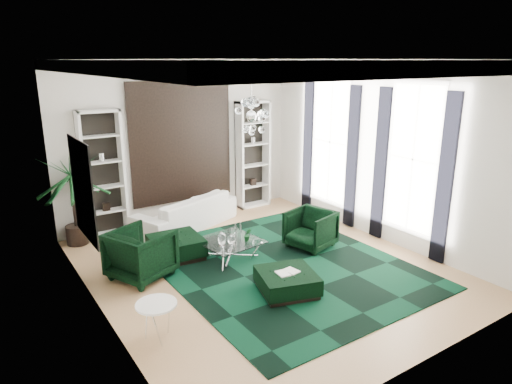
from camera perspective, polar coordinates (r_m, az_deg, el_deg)
floor at (r=8.81m, az=0.84°, el=-9.40°), size 6.00×7.00×0.02m
ceiling at (r=7.95m, az=0.95°, el=16.29°), size 6.00×7.00×0.02m
wall_back at (r=11.18m, az=-9.40°, el=6.20°), size 6.00×0.02×3.80m
wall_front at (r=5.75m, az=21.14°, el=-4.16°), size 6.00×0.02×3.80m
wall_left at (r=6.98m, az=-19.94°, el=-0.56°), size 0.02×7.00×3.80m
wall_right at (r=10.15m, az=15.10°, el=4.86°), size 0.02×7.00×3.80m
crown_molding at (r=7.95m, az=0.95°, el=15.50°), size 6.00×7.00×0.18m
ceiling_medallion at (r=8.20m, az=-0.29°, el=16.01°), size 0.90×0.90×0.05m
tapestry at (r=11.14m, az=-9.29°, el=6.17°), size 2.50×0.06×2.80m
shelving_left at (r=10.46m, az=-18.57°, el=2.09°), size 0.90×0.38×2.80m
shelving_right at (r=12.02m, az=-0.39°, el=4.69°), size 0.90×0.38×2.80m
painting at (r=7.57m, az=-20.74°, el=0.22°), size 0.04×1.30×1.60m
window_near at (r=9.57m, az=19.03°, el=3.88°), size 0.03×1.10×2.90m
curtain_near_a at (r=9.16m, az=22.59°, el=1.38°), size 0.07×0.30×3.25m
curtain_near_b at (r=10.08m, az=15.30°, el=3.31°), size 0.07×0.30×3.25m
window_far at (r=11.16m, az=9.27°, el=6.19°), size 0.03×1.10×2.90m
curtain_far_a at (r=10.63m, az=11.91°, el=4.19°), size 0.07×0.30×3.25m
curtain_far_b at (r=11.76m, az=6.51°, el=5.56°), size 0.07×0.30×3.25m
rug at (r=8.85m, az=3.39°, el=-9.16°), size 4.20×5.00×0.02m
sofa at (r=10.81m, az=-8.81°, el=-2.44°), size 2.77×1.84×0.75m
armchair_left at (r=8.49m, az=-14.16°, el=-7.50°), size 1.30×1.29×0.91m
armchair_right at (r=9.60m, az=6.82°, el=-4.64°), size 1.07×1.05×0.80m
coffee_table at (r=9.12m, az=-3.29°, el=-7.15°), size 1.21×1.21×0.38m
ottoman_side at (r=9.25m, az=-9.94°, el=-6.85°), size 1.04×1.04×0.43m
ottoman_front at (r=7.85m, az=3.89°, el=-11.23°), size 1.15×1.15×0.37m
book at (r=7.76m, az=3.92°, el=-9.93°), size 0.38×0.26×0.03m
side_table at (r=6.76m, az=-12.22°, el=-15.59°), size 0.62×0.62×0.55m
palm at (r=10.20m, az=-22.02°, el=0.44°), size 1.64×1.64×2.47m
chandelier at (r=8.02m, az=-0.60°, el=9.42°), size 0.81×0.81×0.72m
table_plant at (r=8.94m, az=-1.07°, el=-5.37°), size 0.19×0.17×0.27m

